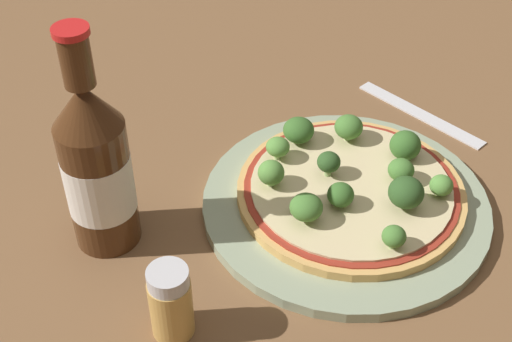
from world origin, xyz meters
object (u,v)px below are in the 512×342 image
object	(u,v)px
pepper_shaker	(171,302)
fork	(420,113)
beer_bottle	(96,167)
pizza	(351,191)

from	to	relation	value
pepper_shaker	fork	xyz separation A→B (m)	(0.41, -0.09, -0.03)
beer_bottle	pepper_shaker	world-z (taller)	beer_bottle
beer_bottle	pepper_shaker	size ratio (longest dim) A/B	3.11
beer_bottle	fork	distance (m)	0.41
pizza	fork	world-z (taller)	pizza
beer_bottle	pepper_shaker	bearing A→B (deg)	-119.37
beer_bottle	pepper_shaker	xyz separation A→B (m)	(-0.07, -0.12, -0.05)
pizza	pepper_shaker	world-z (taller)	pepper_shaker
pizza	fork	xyz separation A→B (m)	(0.19, -0.02, -0.02)
pizza	pepper_shaker	xyz separation A→B (m)	(-0.22, 0.08, 0.02)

